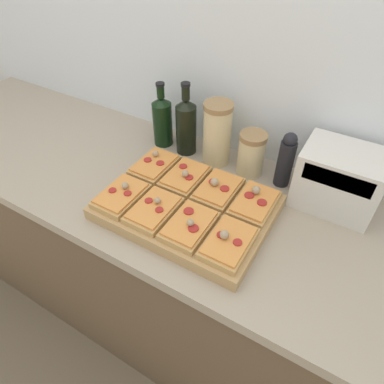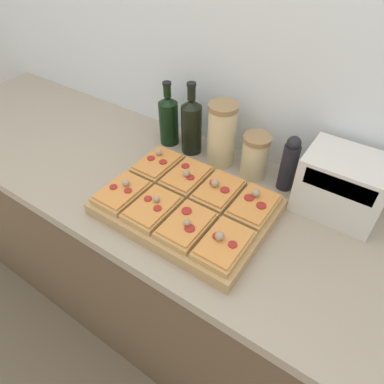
% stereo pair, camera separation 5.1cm
% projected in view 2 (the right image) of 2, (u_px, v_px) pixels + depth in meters
% --- Properties ---
extents(ground_plane, '(12.00, 12.00, 0.00)m').
position_uv_depth(ground_plane, '(149.00, 378.00, 1.59)').
color(ground_plane, brown).
extents(wall_back, '(6.00, 0.06, 2.50)m').
position_uv_depth(wall_back, '(244.00, 64.00, 1.17)').
color(wall_back, silver).
rests_on(wall_back, ground_plane).
extents(kitchen_counter, '(2.63, 0.67, 0.92)m').
position_uv_depth(kitchen_counter, '(187.00, 271.00, 1.48)').
color(kitchen_counter, brown).
rests_on(kitchen_counter, ground_plane).
extents(cutting_board, '(0.52, 0.38, 0.04)m').
position_uv_depth(cutting_board, '(187.00, 207.00, 1.09)').
color(cutting_board, tan).
rests_on(cutting_board, kitchen_counter).
extents(pizza_slice_back_left, '(0.12, 0.17, 0.05)m').
position_uv_depth(pizza_slice_back_left, '(157.00, 163.00, 1.20)').
color(pizza_slice_back_left, tan).
rests_on(pizza_slice_back_left, cutting_board).
extents(pizza_slice_back_midleft, '(0.12, 0.17, 0.05)m').
position_uv_depth(pizza_slice_back_midleft, '(187.00, 176.00, 1.15)').
color(pizza_slice_back_midleft, tan).
rests_on(pizza_slice_back_midleft, cutting_board).
extents(pizza_slice_back_midright, '(0.12, 0.17, 0.05)m').
position_uv_depth(pizza_slice_back_midright, '(219.00, 190.00, 1.09)').
color(pizza_slice_back_midright, tan).
rests_on(pizza_slice_back_midright, cutting_board).
extents(pizza_slice_back_right, '(0.12, 0.17, 0.05)m').
position_uv_depth(pizza_slice_back_right, '(254.00, 205.00, 1.04)').
color(pizza_slice_back_right, tan).
rests_on(pizza_slice_back_right, cutting_board).
extents(pizza_slice_front_left, '(0.12, 0.17, 0.05)m').
position_uv_depth(pizza_slice_front_left, '(122.00, 192.00, 1.09)').
color(pizza_slice_front_left, tan).
rests_on(pizza_slice_front_left, cutting_board).
extents(pizza_slice_front_midleft, '(0.12, 0.17, 0.05)m').
position_uv_depth(pizza_slice_front_midleft, '(153.00, 208.00, 1.03)').
color(pizza_slice_front_midleft, tan).
rests_on(pizza_slice_front_midleft, cutting_board).
extents(pizza_slice_front_midright, '(0.12, 0.17, 0.05)m').
position_uv_depth(pizza_slice_front_midright, '(186.00, 225.00, 0.98)').
color(pizza_slice_front_midright, tan).
rests_on(pizza_slice_front_midright, cutting_board).
extents(pizza_slice_front_right, '(0.12, 0.17, 0.05)m').
position_uv_depth(pizza_slice_front_right, '(224.00, 244.00, 0.93)').
color(pizza_slice_front_right, tan).
rests_on(pizza_slice_front_right, cutting_board).
extents(olive_oil_bottle, '(0.08, 0.08, 0.26)m').
position_uv_depth(olive_oil_bottle, '(169.00, 119.00, 1.33)').
color(olive_oil_bottle, black).
rests_on(olive_oil_bottle, kitchen_counter).
extents(wine_bottle, '(0.08, 0.08, 0.28)m').
position_uv_depth(wine_bottle, '(191.00, 125.00, 1.28)').
color(wine_bottle, black).
rests_on(wine_bottle, kitchen_counter).
extents(grain_jar_tall, '(0.10, 0.10, 0.24)m').
position_uv_depth(grain_jar_tall, '(222.00, 135.00, 1.22)').
color(grain_jar_tall, beige).
rests_on(grain_jar_tall, kitchen_counter).
extents(grain_jar_short, '(0.10, 0.10, 0.16)m').
position_uv_depth(grain_jar_short, '(255.00, 156.00, 1.19)').
color(grain_jar_short, beige).
rests_on(grain_jar_short, kitchen_counter).
extents(pepper_mill, '(0.05, 0.05, 0.20)m').
position_uv_depth(pepper_mill, '(289.00, 164.00, 1.12)').
color(pepper_mill, black).
rests_on(pepper_mill, kitchen_counter).
extents(toaster_oven, '(0.27, 0.19, 0.20)m').
position_uv_depth(toaster_oven, '(342.00, 185.00, 1.05)').
color(toaster_oven, beige).
rests_on(toaster_oven, kitchen_counter).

